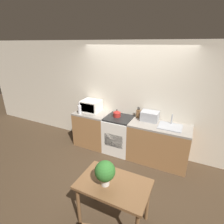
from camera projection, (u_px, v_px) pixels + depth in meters
The scene contains 13 objects.
ground_plane at pixel (113, 172), 3.69m from camera, with size 16.00×16.00×0.00m, color #3D2D1E.
wall_back at pixel (133, 99), 4.16m from camera, with size 10.00×0.06×2.60m.
counter_left_run at pixel (93, 128), 4.58m from camera, with size 0.85×0.62×0.90m.
counter_right_run at pixel (158, 143), 3.89m from camera, with size 1.29×0.62×0.90m.
stove_range at pixel (119, 134), 4.28m from camera, with size 0.63×0.62×0.90m.
kettle at pixel (117, 114), 4.13m from camera, with size 0.18×0.18×0.18m.
microwave at pixel (91, 106), 4.46m from camera, with size 0.46×0.40×0.28m.
bottle at pixel (80, 109), 4.27m from camera, with size 0.09×0.09×0.30m.
knife_block at pixel (138, 114), 4.07m from camera, with size 0.08×0.08×0.26m.
toaster_oven at pixel (150, 116), 3.91m from camera, with size 0.38×0.28×0.21m.
sink_basin at pixel (170, 126), 3.64m from camera, with size 0.48×0.39×0.24m.
dining_table at pixel (114, 189), 2.44m from camera, with size 0.99×0.62×0.74m.
potted_plant at pixel (105, 172), 2.31m from camera, with size 0.28×0.28×0.36m.
Camera 1 is at (1.28, -2.68, 2.54)m, focal length 28.00 mm.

